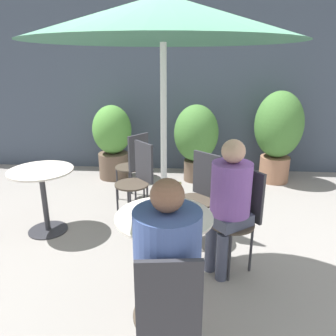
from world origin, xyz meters
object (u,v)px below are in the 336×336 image
at_px(cafe_table_far, 43,188).
at_px(beer_glass_0, 151,217).
at_px(beer_glass_1, 178,194).
at_px(potted_plant_0, 112,139).
at_px(bistro_chair_4, 138,175).
at_px(potted_plant_2, 278,131).
at_px(bistro_chair_0, 168,312).
at_px(bistro_chair_2, 134,161).
at_px(potted_plant_1, 196,137).
at_px(bistro_chair_3, 201,189).
at_px(seated_person_1, 229,197).
at_px(bistro_chair_1, 241,211).
at_px(umbrella, 163,19).
at_px(seated_person_0, 167,265).
at_px(cafe_table_near, 164,237).

xyz_separation_m(cafe_table_far, beer_glass_0, (1.35, -1.21, 0.31)).
distance_m(beer_glass_1, potted_plant_0, 2.87).
relative_size(bistro_chair_4, potted_plant_2, 0.67).
distance_m(bistro_chair_0, bistro_chair_2, 2.78).
xyz_separation_m(beer_glass_1, potted_plant_1, (0.16, 2.58, -0.12)).
bearing_deg(beer_glass_1, beer_glass_0, -111.36).
height_order(beer_glass_1, potted_plant_0, potted_plant_0).
relative_size(bistro_chair_0, bistro_chair_3, 1.00).
height_order(bistro_chair_0, bistro_chair_4, same).
xyz_separation_m(bistro_chair_4, seated_person_1, (0.96, -0.98, 0.17)).
bearing_deg(bistro_chair_3, bistro_chair_1, -13.62).
distance_m(cafe_table_far, potted_plant_2, 3.50).
bearing_deg(beer_glass_0, potted_plant_2, 62.59).
bearing_deg(potted_plant_0, beer_glass_1, -65.70).
height_order(cafe_table_far, beer_glass_1, beer_glass_1).
relative_size(cafe_table_far, bistro_chair_0, 0.78).
relative_size(cafe_table_far, potted_plant_2, 0.52).
distance_m(bistro_chair_1, umbrella, 1.74).
bearing_deg(umbrella, cafe_table_far, 145.30).
bearing_deg(bistro_chair_3, beer_glass_1, -65.00).
relative_size(seated_person_0, beer_glass_0, 6.67).
distance_m(bistro_chair_1, potted_plant_1, 2.34).
relative_size(potted_plant_0, umbrella, 0.53).
height_order(bistro_chair_3, seated_person_1, seated_person_1).
distance_m(potted_plant_1, potted_plant_2, 1.27).
xyz_separation_m(cafe_table_near, seated_person_1, (0.53, 0.40, 0.19)).
bearing_deg(beer_glass_1, bistro_chair_4, 114.18).
relative_size(cafe_table_near, potted_plant_2, 0.53).
bearing_deg(potted_plant_1, umbrella, -95.26).
height_order(cafe_table_far, potted_plant_0, potted_plant_0).
bearing_deg(potted_plant_0, bistro_chair_4, -65.61).
xyz_separation_m(cafe_table_far, seated_person_1, (1.96, -0.59, 0.21)).
xyz_separation_m(cafe_table_far, bistro_chair_4, (1.00, 0.39, 0.04)).
height_order(cafe_table_near, cafe_table_far, same).
distance_m(seated_person_0, beer_glass_1, 0.87).
distance_m(cafe_table_near, bistro_chair_1, 0.81).
relative_size(seated_person_1, beer_glass_0, 6.46).
bearing_deg(bistro_chair_3, seated_person_0, -57.55).
distance_m(cafe_table_far, bistro_chair_4, 1.07).
bearing_deg(potted_plant_0, cafe_table_far, -100.58).
bearing_deg(seated_person_0, beer_glass_0, -77.69).
height_order(seated_person_1, potted_plant_2, potted_plant_2).
bearing_deg(potted_plant_1, seated_person_0, -92.99).
relative_size(bistro_chair_2, seated_person_0, 0.74).
height_order(cafe_table_far, bistro_chair_3, bistro_chair_3).
bearing_deg(beer_glass_0, cafe_table_near, 71.51).
bearing_deg(bistro_chair_1, potted_plant_2, 123.18).
distance_m(bistro_chair_1, potted_plant_0, 2.91).
relative_size(cafe_table_far, bistro_chair_3, 0.78).
relative_size(potted_plant_1, potted_plant_2, 0.85).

